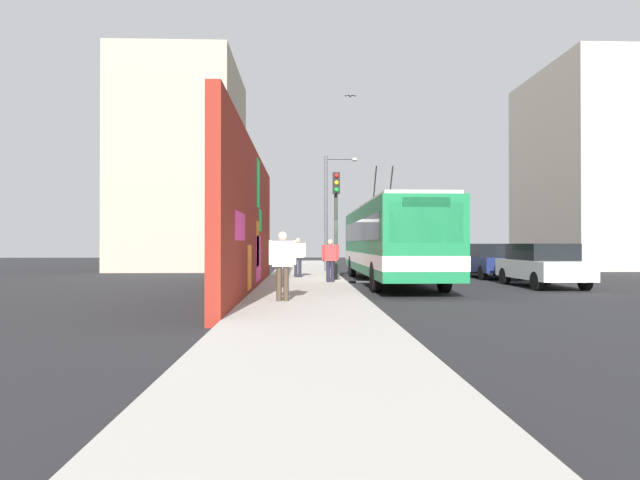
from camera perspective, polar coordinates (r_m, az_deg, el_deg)
ground_plane at (r=20.84m, az=2.73°, el=-4.75°), size 80.00×80.00×0.00m
sidewalk_slab at (r=20.76m, az=-1.69°, el=-4.56°), size 48.00×3.20×0.15m
graffiti_wall at (r=16.95m, az=-7.56°, el=2.10°), size 14.29×0.32×4.64m
building_far_left at (r=34.23m, az=-14.71°, el=7.59°), size 9.41×6.84×12.68m
building_far_right at (r=38.94m, az=27.00°, el=6.89°), size 10.25×6.12×13.00m
city_bus at (r=21.05m, az=7.61°, el=0.04°), size 12.51×2.52×4.90m
parked_car_white at (r=20.55m, az=23.10°, el=-2.45°), size 4.20×1.87×1.58m
parked_car_navy at (r=25.41m, az=18.08°, el=-2.07°), size 4.45×1.93×1.58m
parked_car_silver at (r=30.84m, az=14.45°, el=-1.79°), size 4.70×1.86×1.58m
parked_car_dark_gray at (r=37.01m, az=11.66°, el=-1.57°), size 4.59×1.89×1.58m
pedestrian_at_curb at (r=19.36m, az=1.14°, el=-1.91°), size 0.22×0.65×1.58m
pedestrian_near_wall at (r=12.95m, az=-4.12°, el=-2.19°), size 0.23×0.69×1.72m
pedestrian_midblock at (r=22.23m, az=-2.46°, el=-1.56°), size 0.22×0.75×1.67m
traffic_light at (r=20.75m, az=1.77°, el=3.59°), size 0.49×0.28×4.28m
street_lamp at (r=27.59m, az=1.08°, el=3.94°), size 0.44×1.75×6.09m
flying_pigeons at (r=22.22m, az=5.65°, el=19.48°), size 10.52×1.30×0.51m
curbside_puddle at (r=21.44m, az=4.21°, el=-4.62°), size 1.51×1.51×0.00m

